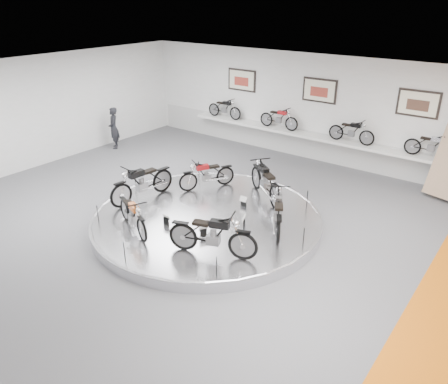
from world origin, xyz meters
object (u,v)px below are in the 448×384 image
Objects in this scene: display_platform at (207,219)px; shelf at (312,136)px; bike_b at (265,181)px; bike_c at (207,174)px; bike_e at (133,214)px; visitor at (114,128)px; bike_f at (212,235)px; bike_a at (278,211)px; bike_d at (142,182)px.

display_platform is 0.58× the size of shelf.
bike_b reaches higher than bike_c.
bike_e is (-0.95, -8.24, -0.23)m from shelf.
shelf is 8.12m from visitor.
bike_f is (1.42, -7.91, -0.15)m from shelf.
bike_d is at bearing 70.19° from bike_a.
bike_f reaches higher than display_platform.
bike_c is at bearing 110.82° from bike_f.
bike_e is (-0.95, -1.84, 0.62)m from display_platform.
bike_b is (0.73, 1.91, 0.71)m from display_platform.
display_platform is at bearing 106.04° from bike_d.
bike_d reaches higher than bike_b.
bike_b is at bearing -80.83° from shelf.
visitor is (-8.74, 4.40, 0.01)m from bike_f.
bike_a is 9.61m from visitor.
bike_f is at bearing 132.39° from bike_a.
bike_f is at bearing 78.76° from bike_d.
display_platform is 2.18m from bike_f.
bike_d reaches higher than bike_a.
display_platform is 3.45× the size of bike_f.
visitor is at bearing 165.73° from bike_e.
bike_b is at bearing 134.71° from bike_d.
display_platform is at bearing 18.23° from visitor.
bike_c is 2.08m from bike_d.
bike_e is (-1.68, -3.75, -0.09)m from bike_b.
bike_a is at bearing 168.30° from bike_b.
bike_b is (0.73, -4.49, -0.14)m from shelf.
display_platform is at bearing 84.88° from bike_e.
bike_f is (2.37, 0.33, 0.07)m from bike_e.
bike_f reaches higher than bike_c.
bike_f is at bearing -79.85° from shelf.
bike_a is (1.99, -5.88, -0.18)m from shelf.
bike_f is (3.58, -1.14, -0.02)m from bike_d.
bike_d is (-2.16, -6.76, -0.14)m from shelf.
bike_a is 0.93× the size of bike_d.
bike_d is at bearing -107.72° from shelf.
display_platform is 6.46m from shelf.
bike_c is at bearing 49.61° from bike_b.
bike_b is at bearing 32.81° from visitor.
visitor reaches higher than bike_b.
bike_e is at bearing 3.20° from visitor.
bike_a is 1.03× the size of visitor.
visitor is at bearing 158.46° from display_platform.
bike_a is 3.28m from bike_c.
bike_e is (0.21, -3.29, 0.00)m from bike_c.
visitor reaches higher than display_platform.
bike_a is at bearing -71.32° from shelf.
bike_b is 1.02× the size of bike_f.
bike_d reaches higher than display_platform.
visitor reaches higher than bike_a.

